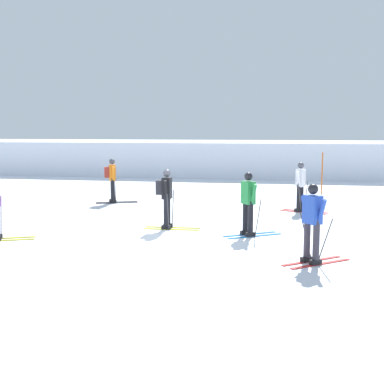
{
  "coord_description": "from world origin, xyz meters",
  "views": [
    {
      "loc": [
        2.89,
        -12.68,
        2.86
      ],
      "look_at": [
        0.09,
        2.69,
        0.9
      ],
      "focal_mm": 47.53,
      "sensor_mm": 36.0,
      "label": 1
    }
  ],
  "objects_px": {
    "skier_white": "(301,185)",
    "trail_marker_pole": "(322,173)",
    "skier_black": "(166,196)",
    "skier_green": "(248,202)",
    "skier_blue": "(312,221)",
    "skier_orange": "(112,178)"
  },
  "relations": [
    {
      "from": "skier_white",
      "to": "trail_marker_pole",
      "type": "bearing_deg",
      "value": 78.03
    },
    {
      "from": "skier_blue",
      "to": "trail_marker_pole",
      "type": "xyz_separation_m",
      "value": [
        1.02,
        11.94,
        -0.0
      ]
    },
    {
      "from": "skier_blue",
      "to": "skier_black",
      "type": "height_order",
      "value": "same"
    },
    {
      "from": "skier_black",
      "to": "skier_orange",
      "type": "relative_size",
      "value": 1.0
    },
    {
      "from": "skier_white",
      "to": "skier_green",
      "type": "distance_m",
      "value": 4.59
    },
    {
      "from": "skier_green",
      "to": "trail_marker_pole",
      "type": "xyz_separation_m",
      "value": [
        2.55,
        9.36,
        -0.0
      ]
    },
    {
      "from": "skier_blue",
      "to": "skier_green",
      "type": "xyz_separation_m",
      "value": [
        -1.53,
        2.58,
        0.0
      ]
    },
    {
      "from": "skier_orange",
      "to": "skier_green",
      "type": "height_order",
      "value": "same"
    },
    {
      "from": "skier_white",
      "to": "trail_marker_pole",
      "type": "height_order",
      "value": "trail_marker_pole"
    },
    {
      "from": "skier_blue",
      "to": "skier_white",
      "type": "xyz_separation_m",
      "value": [
        -0.04,
        6.92,
        0.0
      ]
    },
    {
      "from": "skier_orange",
      "to": "skier_white",
      "type": "distance_m",
      "value": 7.14
    },
    {
      "from": "skier_black",
      "to": "trail_marker_pole",
      "type": "bearing_deg",
      "value": 60.68
    },
    {
      "from": "skier_black",
      "to": "trail_marker_pole",
      "type": "relative_size",
      "value": 0.94
    },
    {
      "from": "skier_black",
      "to": "skier_green",
      "type": "xyz_separation_m",
      "value": [
        2.38,
        -0.58,
        -0.04
      ]
    },
    {
      "from": "skier_white",
      "to": "skier_green",
      "type": "bearing_deg",
      "value": -108.88
    },
    {
      "from": "skier_blue",
      "to": "skier_black",
      "type": "xyz_separation_m",
      "value": [
        -3.91,
        3.17,
        0.04
      ]
    },
    {
      "from": "skier_white",
      "to": "trail_marker_pole",
      "type": "distance_m",
      "value": 5.13
    },
    {
      "from": "skier_orange",
      "to": "skier_green",
      "type": "distance_m",
      "value": 7.63
    },
    {
      "from": "skier_black",
      "to": "skier_white",
      "type": "xyz_separation_m",
      "value": [
        3.86,
        3.76,
        -0.04
      ]
    },
    {
      "from": "skier_blue",
      "to": "skier_orange",
      "type": "xyz_separation_m",
      "value": [
        -7.13,
        7.76,
        0.04
      ]
    },
    {
      "from": "skier_green",
      "to": "trail_marker_pole",
      "type": "height_order",
      "value": "trail_marker_pole"
    },
    {
      "from": "skier_white",
      "to": "trail_marker_pole",
      "type": "relative_size",
      "value": 0.94
    }
  ]
}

